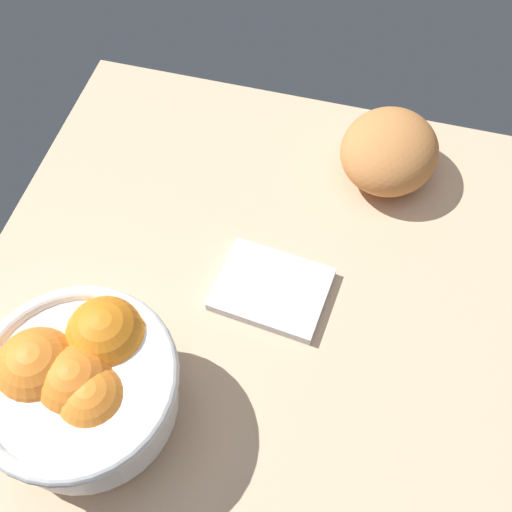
# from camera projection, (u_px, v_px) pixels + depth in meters

# --- Properties ---
(ground_plane) EXTENTS (0.79, 0.67, 0.03)m
(ground_plane) POSITION_uv_depth(u_px,v_px,m) (306.00, 312.00, 0.77)
(ground_plane) COLOR #D7AF8B
(fruit_bowl) EXTENTS (0.20, 0.20, 0.12)m
(fruit_bowl) POSITION_uv_depth(u_px,v_px,m) (81.00, 382.00, 0.63)
(fruit_bowl) COLOR white
(fruit_bowl) RESTS_ON ground
(bread_loaf) EXTENTS (0.15, 0.16, 0.08)m
(bread_loaf) POSITION_uv_depth(u_px,v_px,m) (389.00, 151.00, 0.83)
(bread_loaf) COLOR #C67C41
(bread_loaf) RESTS_ON ground
(napkin_folded) EXTENTS (0.14, 0.11, 0.01)m
(napkin_folded) POSITION_uv_depth(u_px,v_px,m) (272.00, 289.00, 0.76)
(napkin_folded) COLOR silver
(napkin_folded) RESTS_ON ground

